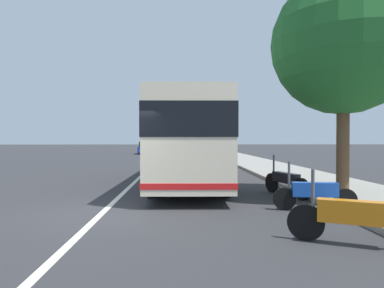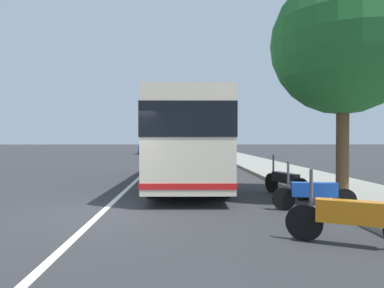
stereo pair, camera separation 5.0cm
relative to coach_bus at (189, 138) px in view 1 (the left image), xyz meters
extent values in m
plane|color=#2D2D30|center=(-5.59, 2.26, -1.85)|extent=(220.00, 220.00, 0.00)
cube|color=gray|center=(4.41, -5.18, -1.78)|extent=(110.00, 3.60, 0.14)
cube|color=silver|center=(4.41, 2.26, -1.84)|extent=(110.00, 0.16, 0.01)
cube|color=beige|center=(0.00, 0.00, -0.06)|extent=(10.80, 2.73, 2.88)
cube|color=black|center=(0.00, 0.00, 0.46)|extent=(10.85, 2.78, 0.91)
cube|color=red|center=(0.00, 0.00, -1.25)|extent=(10.83, 2.77, 0.16)
cylinder|color=black|center=(3.47, 1.03, -1.35)|extent=(1.01, 0.33, 1.00)
cylinder|color=black|center=(3.41, -1.22, -1.35)|extent=(1.01, 0.33, 1.00)
cylinder|color=black|center=(-3.41, 1.22, -1.35)|extent=(1.01, 0.33, 1.00)
cylinder|color=black|center=(-3.47, -1.03, -1.35)|extent=(1.01, 0.33, 1.00)
cylinder|color=black|center=(-7.91, -1.85, -1.53)|extent=(0.34, 0.61, 0.64)
cube|color=orange|center=(-8.23, -2.54, -1.28)|extent=(0.71, 1.14, 0.39)
cylinder|color=#4C4C51|center=(-7.96, -1.95, -0.93)|extent=(0.06, 0.06, 0.70)
cylinder|color=black|center=(-5.43, -2.26, -1.56)|extent=(0.16, 0.58, 0.57)
cylinder|color=black|center=(-5.64, -3.73, -1.56)|extent=(0.16, 0.58, 0.57)
cube|color=#1947A5|center=(-5.54, -3.00, -1.31)|extent=(0.39, 1.13, 0.35)
cylinder|color=#4C4C51|center=(-5.45, -2.37, -0.96)|extent=(0.06, 0.06, 0.70)
cylinder|color=black|center=(-2.65, -2.73, -1.52)|extent=(0.64, 0.28, 0.65)
cylinder|color=black|center=(-4.10, -3.21, -1.52)|extent=(0.64, 0.28, 0.65)
cube|color=black|center=(-3.37, -2.97, -1.27)|extent=(1.16, 0.59, 0.32)
cylinder|color=#4C4C51|center=(-2.76, -2.76, -0.92)|extent=(0.06, 0.06, 0.70)
cube|color=navy|center=(27.66, 4.48, -1.30)|extent=(4.46, 1.82, 0.74)
cube|color=black|center=(27.60, 4.48, -0.63)|extent=(2.32, 1.66, 0.59)
cylinder|color=black|center=(26.20, 3.65, -1.53)|extent=(0.64, 0.23, 0.64)
cylinder|color=black|center=(26.18, 5.28, -1.53)|extent=(0.64, 0.23, 0.64)
cylinder|color=black|center=(29.13, 3.67, -1.53)|extent=(0.64, 0.23, 0.64)
cylinder|color=black|center=(29.12, 5.30, -1.53)|extent=(0.64, 0.23, 0.64)
cube|color=gray|center=(16.04, -0.17, -1.25)|extent=(3.99, 1.93, 0.83)
cube|color=black|center=(15.92, -0.16, -0.60)|extent=(2.14, 1.73, 0.49)
cylinder|color=black|center=(17.37, 0.63, -1.53)|extent=(0.65, 0.24, 0.64)
cylinder|color=black|center=(17.32, -1.03, -1.53)|extent=(0.65, 0.24, 0.64)
cylinder|color=black|center=(14.77, 0.70, -1.53)|extent=(0.65, 0.24, 0.64)
cylinder|color=black|center=(14.72, -0.96, -1.53)|extent=(0.65, 0.24, 0.64)
cube|color=navy|center=(23.63, -0.57, -1.28)|extent=(4.28, 1.82, 0.77)
cube|color=black|center=(23.48, -0.57, -0.59)|extent=(2.35, 1.67, 0.60)
cylinder|color=black|center=(25.04, 0.26, -1.53)|extent=(0.64, 0.22, 0.64)
cylinder|color=black|center=(25.04, -1.40, -1.53)|extent=(0.64, 0.22, 0.64)
cylinder|color=black|center=(22.22, 0.26, -1.53)|extent=(0.64, 0.22, 0.64)
cylinder|color=black|center=(22.21, -1.40, -1.53)|extent=(0.64, 0.22, 0.64)
cube|color=#2D7238|center=(36.95, 4.40, -1.28)|extent=(4.71, 1.99, 0.78)
cube|color=black|center=(36.91, 4.40, -0.66)|extent=(2.17, 1.73, 0.46)
cylinder|color=black|center=(35.46, 3.53, -1.53)|extent=(0.65, 0.25, 0.64)
cylinder|color=black|center=(35.39, 5.14, -1.53)|extent=(0.65, 0.25, 0.64)
cylinder|color=black|center=(38.51, 3.67, -1.53)|extent=(0.65, 0.25, 0.64)
cylinder|color=black|center=(38.44, 5.28, -1.53)|extent=(0.65, 0.25, 0.64)
cylinder|color=brown|center=(-3.76, -4.60, -0.14)|extent=(0.37, 0.37, 3.42)
sphere|color=#1E5B26|center=(-3.76, -4.60, 2.87)|extent=(4.32, 4.32, 4.32)
camera|label=1|loc=(-13.63, 0.38, -0.06)|focal=30.87mm
camera|label=2|loc=(-13.63, 0.33, -0.06)|focal=30.87mm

